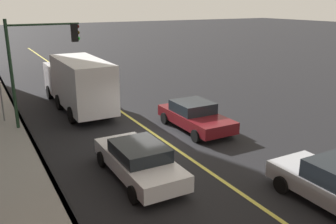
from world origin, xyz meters
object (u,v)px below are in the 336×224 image
object	(u,v)px
truck_white	(78,82)
traffic_light_mast	(39,54)
car_maroon	(195,116)
car_white	(139,160)
street_sign_post	(0,92)

from	to	relation	value
truck_white	traffic_light_mast	distance (m)	3.90
car_maroon	truck_white	bearing A→B (deg)	33.26
truck_white	traffic_light_mast	bearing A→B (deg)	133.11
car_white	street_sign_post	size ratio (longest dim) A/B	1.60
car_maroon	truck_white	xyz separation A→B (m)	(6.33, 4.15, 0.95)
street_sign_post	car_maroon	bearing A→B (deg)	-123.57
car_white	truck_white	world-z (taller)	truck_white
car_white	traffic_light_mast	bearing A→B (deg)	13.88
traffic_light_mast	street_sign_post	world-z (taller)	traffic_light_mast
car_white	truck_white	size ratio (longest dim) A/B	0.56
car_white	traffic_light_mast	xyz separation A→B (m)	(7.59, 1.88, 3.03)
traffic_light_mast	car_maroon	bearing A→B (deg)	-121.82
car_white	truck_white	xyz separation A→B (m)	(9.85, -0.54, 0.96)
car_maroon	street_sign_post	xyz separation A→B (m)	(5.58, 8.41, 1.04)
car_maroon	traffic_light_mast	xyz separation A→B (m)	(4.08, 6.57, 3.03)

